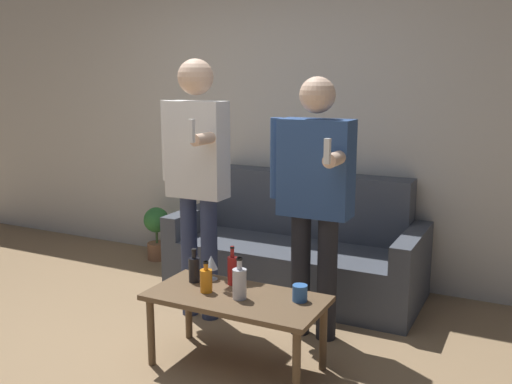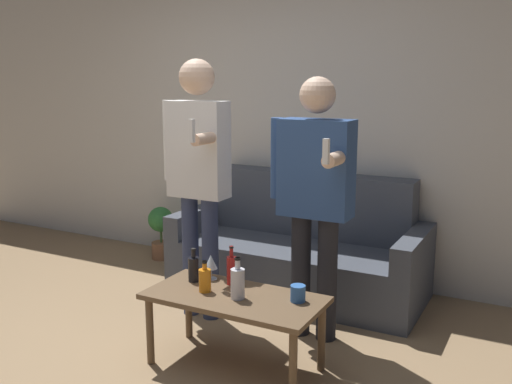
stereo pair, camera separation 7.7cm
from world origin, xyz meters
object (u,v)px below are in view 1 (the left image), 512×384
person_standing_left (197,167)px  bottle_orange (232,269)px  couch (298,251)px  coffee_table (236,304)px  person_standing_right (314,190)px

person_standing_left → bottle_orange: bearing=-38.0°
couch → bottle_orange: size_ratio=8.18×
coffee_table → person_standing_right: bearing=67.9°
bottle_orange → person_standing_right: person_standing_right is taller
person_standing_left → couch: bearing=62.4°
bottle_orange → person_standing_right: size_ratio=0.14×
coffee_table → person_standing_left: bearing=138.2°
couch → person_standing_right: (0.40, -0.73, 0.65)m
couch → person_standing_left: bearing=-117.6°
coffee_table → person_standing_right: 0.86m
person_standing_left → person_standing_right: (0.82, 0.06, -0.09)m
coffee_table → bottle_orange: bottle_orange is taller
bottle_orange → person_standing_left: size_ratio=0.13×
person_standing_left → person_standing_right: size_ratio=1.07×
coffee_table → person_standing_left: person_standing_left is taller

